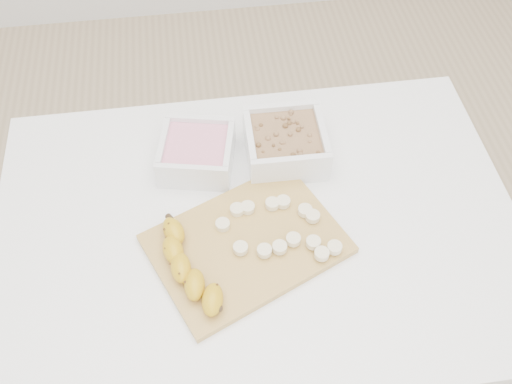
{
  "coord_description": "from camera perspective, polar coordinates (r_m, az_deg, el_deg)",
  "views": [
    {
      "loc": [
        -0.09,
        -0.6,
        1.65
      ],
      "look_at": [
        0.0,
        0.03,
        0.81
      ],
      "focal_mm": 40.0,
      "sensor_mm": 36.0,
      "label": 1
    }
  ],
  "objects": [
    {
      "name": "banana",
      "position": [
        1.0,
        -6.63,
        -7.53
      ],
      "size": [
        0.09,
        0.21,
        0.04
      ],
      "primitive_type": null,
      "rotation": [
        0.0,
        0.0,
        0.17
      ],
      "color": "#C29312",
      "rests_on": "cutting_board"
    },
    {
      "name": "table",
      "position": [
        1.17,
        0.2,
        -5.8
      ],
      "size": [
        1.0,
        0.7,
        0.75
      ],
      "color": "white",
      "rests_on": "ground"
    },
    {
      "name": "cutting_board",
      "position": [
        1.05,
        -0.94,
        -5.21
      ],
      "size": [
        0.4,
        0.35,
        0.01
      ],
      "primitive_type": "cube",
      "rotation": [
        0.0,
        0.0,
        0.41
      ],
      "color": "tan",
      "rests_on": "table"
    },
    {
      "name": "bowl_granola",
      "position": [
        1.16,
        2.97,
        4.94
      ],
      "size": [
        0.16,
        0.16,
        0.07
      ],
      "color": "white",
      "rests_on": "table"
    },
    {
      "name": "bowl_yogurt",
      "position": [
        1.16,
        -5.94,
        4.0
      ],
      "size": [
        0.17,
        0.17,
        0.07
      ],
      "color": "white",
      "rests_on": "table"
    },
    {
      "name": "ground",
      "position": [
        1.76,
        0.14,
        -16.96
      ],
      "size": [
        3.5,
        3.5,
        0.0
      ],
      "primitive_type": "plane",
      "color": "#C6AD89",
      "rests_on": "ground"
    },
    {
      "name": "banana_slices",
      "position": [
        1.05,
        2.45,
        -3.65
      ],
      "size": [
        0.22,
        0.15,
        0.02
      ],
      "color": "beige",
      "rests_on": "cutting_board"
    }
  ]
}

